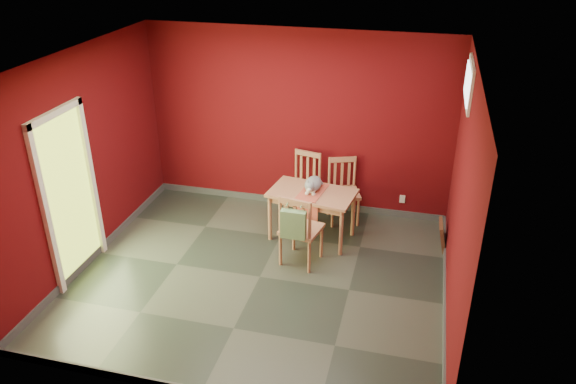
% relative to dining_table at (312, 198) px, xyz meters
% --- Properties ---
extents(ground, '(4.50, 4.50, 0.00)m').
position_rel_dining_table_xyz_m(ground, '(-0.43, -1.10, -0.62)').
color(ground, '#2D342D').
rests_on(ground, ground).
extents(room_shell, '(4.50, 4.50, 4.50)m').
position_rel_dining_table_xyz_m(room_shell, '(-0.43, -1.10, -0.57)').
color(room_shell, '#4E080B').
rests_on(room_shell, ground).
extents(doorway, '(0.06, 1.01, 2.13)m').
position_rel_dining_table_xyz_m(doorway, '(-2.65, -1.50, 0.50)').
color(doorway, '#B7D838').
rests_on(doorway, ground).
extents(window, '(0.05, 0.90, 0.50)m').
position_rel_dining_table_xyz_m(window, '(1.80, -0.10, 1.73)').
color(window, white).
rests_on(window, room_shell).
extents(outlet_plate, '(0.08, 0.02, 0.12)m').
position_rel_dining_table_xyz_m(outlet_plate, '(1.17, 0.89, -0.32)').
color(outlet_plate, silver).
rests_on(outlet_plate, room_shell).
extents(dining_table, '(1.22, 0.82, 0.71)m').
position_rel_dining_table_xyz_m(dining_table, '(0.00, 0.00, 0.00)').
color(dining_table, '#AA6F4F').
rests_on(dining_table, ground).
extents(table_runner, '(0.38, 0.64, 0.31)m').
position_rel_dining_table_xyz_m(table_runner, '(-0.00, -0.10, 0.04)').
color(table_runner, '#BB4B37').
rests_on(table_runner, dining_table).
extents(chair_far_left, '(0.53, 0.53, 0.96)m').
position_rel_dining_table_xyz_m(chair_far_left, '(-0.27, 0.66, -0.13)').
color(chair_far_left, '#AA6F4F').
rests_on(chair_far_left, ground).
extents(chair_far_right, '(0.56, 0.56, 0.93)m').
position_rel_dining_table_xyz_m(chair_far_right, '(0.33, 0.63, -0.14)').
color(chair_far_right, '#AA6F4F').
rests_on(chair_far_right, ground).
extents(chair_near, '(0.55, 0.55, 1.00)m').
position_rel_dining_table_xyz_m(chair_near, '(-0.02, -0.66, -0.11)').
color(chair_near, '#AA6F4F').
rests_on(chair_near, ground).
extents(tote_bag, '(0.31, 0.19, 0.44)m').
position_rel_dining_table_xyz_m(tote_bag, '(-0.05, -0.89, 0.08)').
color(tote_bag, '#648A59').
rests_on(tote_bag, chair_near).
extents(cat, '(0.45, 0.52, 0.23)m').
position_rel_dining_table_xyz_m(cat, '(-0.01, 0.08, 0.20)').
color(cat, slate).
rests_on(cat, table_runner).
extents(picture_frame, '(0.14, 0.38, 0.38)m').
position_rel_dining_table_xyz_m(picture_frame, '(1.76, 0.17, -0.43)').
color(picture_frame, brown).
rests_on(picture_frame, ground).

